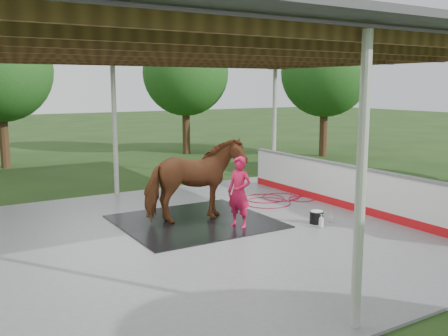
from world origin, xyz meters
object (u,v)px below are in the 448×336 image
handler (239,192)px  dasher_board (349,188)px  horse (195,180)px  wash_bucket (316,217)px

handler → dasher_board: bearing=66.8°
dasher_board → horse: (-4.01, 0.95, 0.45)m
horse → wash_bucket: 2.96m
handler → horse: bearing=-167.4°
handler → wash_bucket: handler is taller
horse → handler: size_ratio=1.42×
handler → wash_bucket: 1.95m
dasher_board → handler: size_ratio=4.95×
handler → wash_bucket: size_ratio=5.08×
dasher_board → wash_bucket: 1.81m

